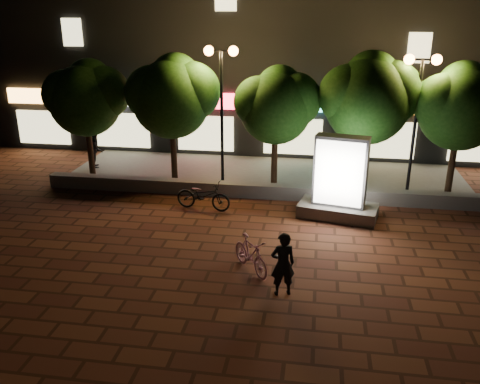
% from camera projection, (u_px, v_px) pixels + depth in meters
% --- Properties ---
extents(ground, '(80.00, 80.00, 0.00)m').
position_uv_depth(ground, '(240.00, 245.00, 14.74)').
color(ground, '#5B2E1C').
rests_on(ground, ground).
extents(retaining_wall, '(16.00, 0.45, 0.50)m').
position_uv_depth(retaining_wall, '(257.00, 191.00, 18.37)').
color(retaining_wall, slate).
rests_on(retaining_wall, ground).
extents(sidewalk, '(16.00, 5.00, 0.08)m').
position_uv_depth(sidewalk, '(264.00, 175.00, 20.76)').
color(sidewalk, slate).
rests_on(sidewalk, ground).
extents(building_block, '(28.00, 8.12, 11.30)m').
position_uv_depth(building_block, '(280.00, 40.00, 25.06)').
color(building_block, black).
rests_on(building_block, ground).
extents(tree_far_left, '(3.36, 2.80, 4.63)m').
position_uv_depth(tree_far_left, '(87.00, 96.00, 19.68)').
color(tree_far_left, black).
rests_on(tree_far_left, sidewalk).
extents(tree_left, '(3.60, 3.00, 4.89)m').
position_uv_depth(tree_left, '(173.00, 94.00, 19.12)').
color(tree_left, black).
rests_on(tree_left, sidewalk).
extents(tree_mid, '(3.24, 2.70, 4.50)m').
position_uv_depth(tree_mid, '(277.00, 103.00, 18.62)').
color(tree_mid, black).
rests_on(tree_mid, sidewalk).
extents(tree_right, '(3.72, 3.10, 5.07)m').
position_uv_depth(tree_right, '(369.00, 96.00, 18.02)').
color(tree_right, black).
rests_on(tree_right, sidewalk).
extents(tree_far_right, '(3.48, 2.90, 4.76)m').
position_uv_depth(tree_far_right, '(462.00, 104.00, 17.62)').
color(tree_far_right, black).
rests_on(tree_far_right, sidewalk).
extents(street_lamp_left, '(1.26, 0.36, 5.18)m').
position_uv_depth(street_lamp_left, '(221.00, 81.00, 18.39)').
color(street_lamp_left, black).
rests_on(street_lamp_left, sidewalk).
extents(street_lamp_right, '(1.26, 0.36, 4.98)m').
position_uv_depth(street_lamp_right, '(419.00, 89.00, 17.42)').
color(street_lamp_right, black).
rests_on(street_lamp_right, sidewalk).
extents(ad_kiosk, '(2.74, 1.75, 2.75)m').
position_uv_depth(ad_kiosk, '(339.00, 185.00, 16.35)').
color(ad_kiosk, slate).
rests_on(ad_kiosk, ground).
extents(scooter_pink, '(1.36, 1.55, 0.97)m').
position_uv_depth(scooter_pink, '(251.00, 254.00, 13.11)').
color(scooter_pink, '#CB7FA5').
rests_on(scooter_pink, ground).
extents(rider, '(0.68, 0.55, 1.63)m').
position_uv_depth(rider, '(283.00, 264.00, 11.94)').
color(rider, black).
rests_on(rider, ground).
extents(scooter_parked, '(2.00, 0.93, 1.01)m').
position_uv_depth(scooter_parked, '(203.00, 195.00, 17.16)').
color(scooter_parked, black).
rests_on(scooter_parked, ground).
extents(pedestrian, '(0.81, 0.90, 1.52)m').
position_uv_depth(pedestrian, '(96.00, 150.00, 21.44)').
color(pedestrian, black).
rests_on(pedestrian, sidewalk).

